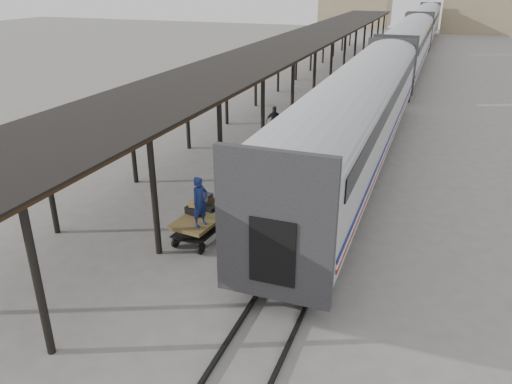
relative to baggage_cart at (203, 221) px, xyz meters
The scene contains 11 objects.
ground 0.97m from the baggage_cart, 54.67° to the left, with size 160.00×160.00×0.00m, color slate.
train 34.63m from the baggage_cart, 84.01° to the left, with size 3.45×76.01×4.01m.
canopy 24.99m from the baggage_cart, 96.92° to the left, with size 4.90×64.30×4.15m.
rails 34.78m from the baggage_cart, 84.03° to the left, with size 1.54×150.00×0.12m.
building_far 79.97m from the baggage_cart, 79.61° to the left, with size 18.00×10.00×8.00m, color tan.
building_left 83.17m from the baggage_cart, 96.62° to the left, with size 12.00×8.00×6.00m, color tan.
baggage_cart is the anchor object (origin of this frame).
suitcase_stack 0.55m from the baggage_cart, 104.52° to the left, with size 1.31×1.15×0.60m.
luggage_tug 20.04m from the baggage_cart, 92.01° to the left, with size 1.34×1.78×1.40m.
porter 1.26m from the baggage_cart, 68.96° to the right, with size 0.61×0.40×1.67m, color navy.
pedestrian 12.48m from the baggage_cart, 97.29° to the left, with size 0.97×0.40×1.66m, color black.
Camera 1 is at (6.54, -14.15, 8.29)m, focal length 35.00 mm.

